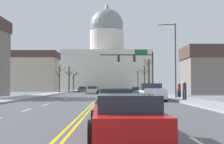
# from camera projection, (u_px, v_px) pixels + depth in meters

# --- Properties ---
(ground) EXTENTS (20.00, 180.00, 0.20)m
(ground) POSITION_uv_depth(u_px,v_px,m) (98.00, 99.00, 31.30)
(ground) COLOR #4D4D53
(signal_gantry) EXTENTS (7.91, 0.41, 6.65)m
(signal_gantry) POSITION_uv_depth(u_px,v_px,m) (138.00, 62.00, 45.55)
(signal_gantry) COLOR #28282D
(signal_gantry) RESTS_ON ground
(street_lamp_right) EXTENTS (2.07, 0.24, 7.90)m
(street_lamp_right) POSITION_uv_depth(u_px,v_px,m) (173.00, 54.00, 32.42)
(street_lamp_right) COLOR #333338
(street_lamp_right) RESTS_ON ground
(capitol_building) EXTENTS (31.62, 23.04, 32.85)m
(capitol_building) POSITION_uv_depth(u_px,v_px,m) (107.00, 61.00, 115.34)
(capitol_building) COLOR beige
(capitol_building) RESTS_ON ground
(sedan_near_00) EXTENTS (2.18, 4.39, 1.22)m
(sedan_near_00) POSITION_uv_depth(u_px,v_px,m) (138.00, 92.00, 41.90)
(sedan_near_00) COLOR #6B6056
(sedan_near_00) RESTS_ON ground
(sedan_near_01) EXTENTS (2.09, 4.33, 1.26)m
(sedan_near_01) POSITION_uv_depth(u_px,v_px,m) (146.00, 93.00, 35.33)
(sedan_near_01) COLOR navy
(sedan_near_01) RESTS_ON ground
(pickup_truck_near_02) EXTENTS (2.38, 5.57, 1.62)m
(pickup_truck_near_02) POSITION_uv_depth(u_px,v_px,m) (152.00, 93.00, 28.98)
(pickup_truck_near_02) COLOR silver
(pickup_truck_near_02) RESTS_ON ground
(sedan_near_03) EXTENTS (2.16, 4.28, 1.23)m
(sedan_near_03) POSITION_uv_depth(u_px,v_px,m) (116.00, 97.00, 21.87)
(sedan_near_03) COLOR #6B6056
(sedan_near_03) RESTS_ON ground
(sedan_near_04) EXTENTS (2.07, 4.72, 1.25)m
(sedan_near_04) POSITION_uv_depth(u_px,v_px,m) (117.00, 102.00, 15.55)
(sedan_near_04) COLOR #1E7247
(sedan_near_04) RESTS_ON ground
(sedan_near_05) EXTENTS (2.05, 4.54, 1.17)m
(sedan_near_05) POSITION_uv_depth(u_px,v_px,m) (126.00, 117.00, 8.22)
(sedan_near_05) COLOR #B71414
(sedan_near_05) RESTS_ON ground
(sedan_oncoming_00) EXTENTS (2.03, 4.71, 1.31)m
(sedan_oncoming_00) POSITION_uv_depth(u_px,v_px,m) (92.00, 90.00, 53.40)
(sedan_oncoming_00) COLOR silver
(sedan_oncoming_00) RESTS_ON ground
(sedan_oncoming_01) EXTENTS (2.05, 4.59, 1.13)m
(sedan_oncoming_01) POSITION_uv_depth(u_px,v_px,m) (94.00, 90.00, 61.84)
(sedan_oncoming_01) COLOR black
(sedan_oncoming_01) RESTS_ON ground
(sedan_oncoming_02) EXTENTS (1.97, 4.44, 1.19)m
(sedan_oncoming_02) POSITION_uv_depth(u_px,v_px,m) (83.00, 89.00, 71.29)
(sedan_oncoming_02) COLOR #6B6056
(sedan_oncoming_02) RESTS_ON ground
(flank_building_01) EXTENTS (11.63, 7.83, 9.55)m
(flank_building_01) POSITION_uv_depth(u_px,v_px,m) (34.00, 71.00, 73.63)
(flank_building_01) COLOR #B2A38E
(flank_building_01) RESTS_ON ground
(flank_building_02) EXTENTS (9.05, 7.26, 7.46)m
(flank_building_02) POSITION_uv_depth(u_px,v_px,m) (213.00, 70.00, 47.62)
(flank_building_02) COLOR slate
(flank_building_02) RESTS_ON ground
(bare_tree_00) EXTENTS (1.73, 1.67, 5.81)m
(bare_tree_00) POSITION_uv_depth(u_px,v_px,m) (144.00, 77.00, 66.87)
(bare_tree_00) COLOR #4C3D2D
(bare_tree_00) RESTS_ON ground
(bare_tree_01) EXTENTS (1.64, 1.17, 4.85)m
(bare_tree_01) POSITION_uv_depth(u_px,v_px,m) (74.00, 81.00, 78.66)
(bare_tree_01) COLOR brown
(bare_tree_01) RESTS_ON ground
(bare_tree_02) EXTENTS (1.82, 1.96, 6.53)m
(bare_tree_02) POSITION_uv_depth(u_px,v_px,m) (138.00, 80.00, 85.25)
(bare_tree_02) COLOR #4C3D2D
(bare_tree_02) RESTS_ON ground
(bare_tree_03) EXTENTS (2.06, 2.88, 5.23)m
(bare_tree_03) POSITION_uv_depth(u_px,v_px,m) (59.00, 78.00, 56.91)
(bare_tree_03) COLOR #4C3D2D
(bare_tree_03) RESTS_ON ground
(bare_tree_04) EXTENTS (1.83, 1.33, 6.43)m
(bare_tree_04) POSITION_uv_depth(u_px,v_px,m) (149.00, 75.00, 58.66)
(bare_tree_04) COLOR #4C3D2D
(bare_tree_04) RESTS_ON ground
(bare_tree_05) EXTENTS (1.95, 1.95, 5.50)m
(bare_tree_05) POSITION_uv_depth(u_px,v_px,m) (69.00, 78.00, 68.46)
(bare_tree_05) COLOR #4C3D2D
(bare_tree_05) RESTS_ON ground
(pedestrian_00) EXTENTS (0.35, 0.34, 1.64)m
(pedestrian_00) POSITION_uv_depth(u_px,v_px,m) (179.00, 89.00, 34.30)
(pedestrian_00) COLOR black
(pedestrian_00) RESTS_ON ground
(pedestrian_01) EXTENTS (0.35, 0.34, 1.71)m
(pedestrian_01) POSITION_uv_depth(u_px,v_px,m) (185.00, 89.00, 27.42)
(pedestrian_01) COLOR black
(pedestrian_01) RESTS_ON ground
(bicycle_parked) EXTENTS (0.12, 1.77, 0.85)m
(bicycle_parked) POSITION_uv_depth(u_px,v_px,m) (178.00, 94.00, 33.42)
(bicycle_parked) COLOR black
(bicycle_parked) RESTS_ON ground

